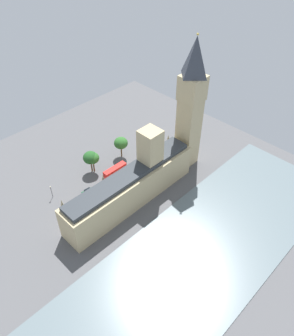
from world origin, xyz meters
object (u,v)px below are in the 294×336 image
(car_yellow_cab_far_end, at_px, (68,209))
(plane_tree_near_tower, at_px, (90,158))
(pedestrian_midblock, at_px, (106,198))
(plane_tree_kerbside, at_px, (93,158))
(car_blue_leading, at_px, (142,159))
(parliament_building, at_px, (134,184))
(clock_tower, at_px, (191,104))
(plane_tree_corner, at_px, (121,143))
(car_dark_green_trailing, at_px, (87,191))
(street_lamp_by_river_gate, at_px, (51,189))
(double_decker_bus_opposite_hall, at_px, (115,171))

(car_yellow_cab_far_end, height_order, plane_tree_near_tower, plane_tree_near_tower)
(pedestrian_midblock, distance_m, plane_tree_kerbside, 18.62)
(car_blue_leading, height_order, car_yellow_cab_far_end, same)
(car_yellow_cab_far_end, relative_size, pedestrian_midblock, 2.84)
(car_yellow_cab_far_end, bearing_deg, car_blue_leading, -85.50)
(car_yellow_cab_far_end, height_order, pedestrian_midblock, car_yellow_cab_far_end)
(parliament_building, bearing_deg, clock_tower, -88.60)
(plane_tree_kerbside, height_order, plane_tree_corner, plane_tree_corner)
(car_dark_green_trailing, distance_m, plane_tree_near_tower, 14.30)
(car_blue_leading, bearing_deg, parliament_building, 131.73)
(street_lamp_by_river_gate, bearing_deg, plane_tree_kerbside, -88.83)
(car_blue_leading, distance_m, plane_tree_corner, 11.57)
(double_decker_bus_opposite_hall, distance_m, car_yellow_cab_far_end, 24.50)
(car_dark_green_trailing, xyz_separation_m, plane_tree_corner, (7.72, -24.69, 6.15))
(clock_tower, distance_m, car_yellow_cab_far_end, 60.14)
(parliament_building, relative_size, car_blue_leading, 12.67)
(parliament_building, height_order, car_blue_leading, parliament_building)
(parliament_building, bearing_deg, pedestrian_midblock, 45.84)
(car_blue_leading, xyz_separation_m, pedestrian_midblock, (-6.56, 26.16, -0.19))
(clock_tower, xyz_separation_m, plane_tree_corner, (22.24, 17.05, -21.07))
(pedestrian_midblock, relative_size, plane_tree_kerbside, 0.17)
(parliament_building, relative_size, plane_tree_corner, 5.83)
(car_blue_leading, bearing_deg, clock_tower, -131.59)
(pedestrian_midblock, bearing_deg, car_dark_green_trailing, -159.14)
(pedestrian_midblock, bearing_deg, plane_tree_near_tower, 160.55)
(pedestrian_midblock, height_order, plane_tree_near_tower, plane_tree_near_tower)
(plane_tree_near_tower, xyz_separation_m, street_lamp_by_river_gate, (-1.10, 20.01, -3.22))
(plane_tree_corner, bearing_deg, clock_tower, -142.52)
(car_blue_leading, xyz_separation_m, plane_tree_near_tower, (10.09, 19.56, 6.35))
(clock_tower, bearing_deg, car_blue_leading, 44.18)
(car_yellow_cab_far_end, bearing_deg, pedestrian_midblock, -109.90)
(car_blue_leading, bearing_deg, plane_tree_corner, 28.89)
(plane_tree_kerbside, bearing_deg, car_blue_leading, -116.42)
(double_decker_bus_opposite_hall, bearing_deg, parliament_building, 166.95)
(car_dark_green_trailing, bearing_deg, street_lamp_by_river_gate, 59.85)
(plane_tree_corner, bearing_deg, car_yellow_cab_far_end, 105.80)
(clock_tower, height_order, car_yellow_cab_far_end, clock_tower)
(clock_tower, xyz_separation_m, pedestrian_midblock, (6.78, 39.13, -27.42))
(parliament_building, relative_size, car_yellow_cab_far_end, 12.76)
(parliament_building, relative_size, plane_tree_kerbside, 6.01)
(plane_tree_corner, bearing_deg, car_blue_leading, -155.34)
(parliament_building, distance_m, clock_tower, 37.25)
(car_yellow_cab_far_end, bearing_deg, plane_tree_kerbside, -59.75)
(plane_tree_corner, height_order, street_lamp_by_river_gate, plane_tree_corner)
(double_decker_bus_opposite_hall, bearing_deg, street_lamp_by_river_gate, 71.84)
(car_dark_green_trailing, distance_m, car_yellow_cab_far_end, 10.69)
(car_yellow_cab_far_end, distance_m, street_lamp_by_river_gate, 10.51)
(double_decker_bus_opposite_hall, bearing_deg, pedestrian_midblock, 123.13)
(clock_tower, bearing_deg, double_decker_bus_opposite_hall, 63.18)
(car_dark_green_trailing, height_order, plane_tree_near_tower, plane_tree_near_tower)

